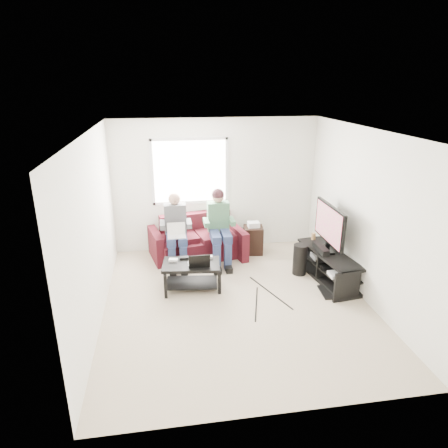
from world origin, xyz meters
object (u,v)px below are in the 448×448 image
Objects in this scene: coffee_table at (191,270)px; tv at (329,225)px; sofa at (197,242)px; end_table at (253,239)px; subwoofer at (300,259)px; tv_stand at (328,267)px.

coffee_table is 2.42m from tv.
sofa is 2.54m from tv.
end_table is (-1.02, 1.21, -0.67)m from tv.
sofa reaches higher than coffee_table.
end_table is at bearing 120.25° from subwoofer.
subwoofer is (-0.41, 0.28, 0.06)m from tv_stand.
tv_stand is 1.41× the size of tv.
end_table is at bearing 127.77° from tv_stand.
tv_stand is (2.35, -0.04, -0.12)m from coffee_table.
tv_stand is at bearing -33.83° from subwoofer.
coffee_table is (-0.21, -1.27, 0.03)m from sofa.
sofa reaches higher than tv_stand.
tv is at bearing -23.32° from subwoofer.
subwoofer is at bearing 146.17° from tv_stand.
tv is 1.72m from end_table.
sofa is 1.72× the size of tv.
tv_stand is at bearing -1.06° from coffee_table.
end_table is at bearing 129.91° from tv.
sofa reaches higher than end_table.
tv_stand is 1.66m from end_table.
sofa is at bearing 149.00° from subwoofer.
sofa is 1.12m from end_table.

